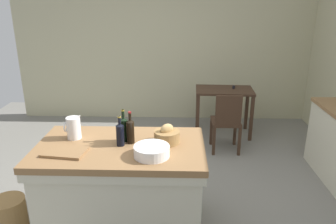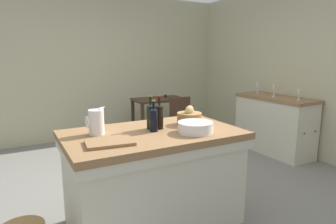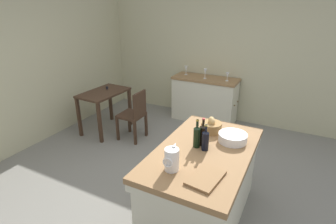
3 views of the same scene
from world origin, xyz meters
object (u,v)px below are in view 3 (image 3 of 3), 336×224
side_cabinet (204,99)px  wash_bowl (233,138)px  wine_bottle_amber (197,136)px  island_table (202,182)px  pitcher (172,159)px  cutting_board (206,178)px  wine_bottle_dark (203,134)px  bread_basket (211,126)px  wine_glass_left (205,72)px  writing_desk (104,98)px  wine_glass_far_left (227,75)px  wine_glass_middle (186,69)px  wine_bottle_green (205,140)px  wooden_chair (134,114)px

side_cabinet → wash_bowl: 2.55m
side_cabinet → wine_bottle_amber: (-2.52, -0.81, 0.55)m
island_table → pitcher: bearing=163.0°
cutting_board → wine_bottle_dark: bearing=23.4°
side_cabinet → island_table: bearing=-160.4°
island_table → side_cabinet: (2.55, 0.91, -0.02)m
bread_basket → wine_bottle_dark: wine_bottle_dark is taller
island_table → wine_glass_left: size_ratio=8.15×
writing_desk → wine_glass_far_left: 2.30m
island_table → wine_glass_far_left: 2.62m
wine_bottle_amber → wine_glass_far_left: wine_bottle_amber is taller
island_table → wine_glass_middle: bearing=27.4°
bread_basket → wine_bottle_green: size_ratio=0.85×
pitcher → wine_glass_far_left: 3.00m
writing_desk → wine_bottle_green: 2.70m
wash_bowl → cutting_board: 0.75m
wash_bowl → side_cabinet: bearing=26.4°
wine_bottle_green → pitcher: bearing=162.9°
wooden_chair → wine_glass_middle: size_ratio=4.97×
writing_desk → wine_glass_far_left: size_ratio=5.75×
island_table → bread_basket: 0.63m
bread_basket → wine_glass_far_left: 2.14m
island_table → wine_glass_far_left: size_ratio=9.54×
wine_glass_middle → wine_bottle_green: bearing=-152.5°
side_cabinet → wash_bowl: wash_bowl is taller
wine_bottle_amber → wine_glass_middle: size_ratio=1.73×
writing_desk → cutting_board: size_ratio=2.60×
wooden_chair → wine_bottle_green: bearing=-125.4°
wooden_chair → cutting_board: size_ratio=2.50×
wine_glass_far_left → wine_bottle_amber: bearing=-171.2°
wash_bowl → wine_bottle_amber: size_ratio=0.99×
wine_bottle_amber → wine_bottle_green: size_ratio=1.10×
wash_bowl → wine_glass_far_left: bearing=17.3°
wash_bowl → bread_basket: (0.12, 0.28, 0.02)m
writing_desk → wine_bottle_dark: bearing=-116.8°
island_table → wine_glass_middle: 2.98m
wash_bowl → wine_glass_left: bearing=27.0°
writing_desk → island_table: bearing=-118.0°
writing_desk → wine_glass_left: wine_glass_left is taller
wooden_chair → island_table: bearing=-125.6°
island_table → cutting_board: (-0.45, -0.18, 0.41)m
wine_bottle_green → cutting_board: bearing=-159.0°
writing_desk → wash_bowl: (-0.95, -2.57, 0.28)m
island_table → pitcher: pitcher is taller
side_cabinet → wine_bottle_amber: 2.71m
wine_bottle_green → island_table: bearing=153.6°
wine_glass_middle → pitcher: bearing=-158.4°
wine_glass_middle → bread_basket: bearing=-149.6°
wine_bottle_green → wine_bottle_dark: bearing=34.6°
island_table → wine_glass_middle: size_ratio=8.60×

